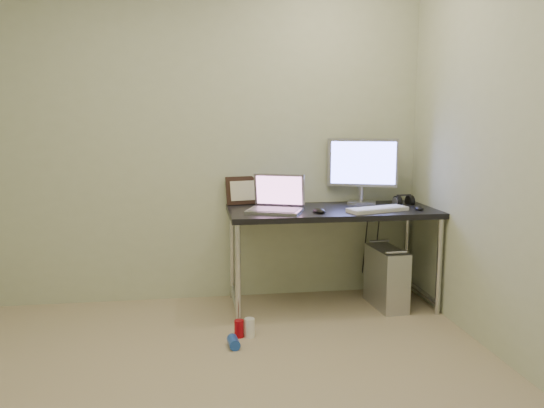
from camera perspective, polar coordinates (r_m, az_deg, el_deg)
The scene contains 16 objects.
wall_back at distance 4.12m, azimuth -8.11°, elevation 6.80°, with size 3.50×0.02×2.50m, color beige.
desk at distance 3.98m, azimuth 6.41°, elevation -1.66°, with size 1.53×0.67×0.75m.
tower_computer at distance 4.13m, azimuth 12.20°, elevation -7.75°, with size 0.22×0.44×0.48m.
cable_a at distance 4.40m, azimuth 9.99°, elevation -4.29°, with size 0.01×0.01×0.70m, color black.
cable_b at distance 4.42m, azimuth 11.18°, elevation -4.55°, with size 0.01×0.01×0.72m, color black.
can_red at distance 3.55m, azimuth -3.56°, elevation -13.23°, with size 0.06×0.06×0.11m, color #AA0913.
can_white at distance 3.55m, azimuth -2.44°, elevation -13.15°, with size 0.07×0.07×0.12m, color white.
can_blue at distance 3.41m, azimuth -4.16°, elevation -14.61°, with size 0.07×0.07×0.12m, color blue.
laptop at distance 3.83m, azimuth 0.48°, elevation 0.15°, with size 0.47×0.43×0.26m.
monitor at distance 4.21m, azimuth 9.69°, elevation 4.08°, with size 0.53×0.23×0.51m.
keyboard at distance 3.90m, azimuth 11.29°, elevation -0.57°, with size 0.45×0.15×0.03m, color silver.
mouse_right at distance 4.04m, azimuth 15.56°, elevation -0.35°, with size 0.07×0.11×0.04m, color black.
mouse_left at distance 3.78m, azimuth 5.09°, elevation -0.62°, with size 0.08×0.12×0.04m, color black.
headphones at distance 4.25m, azimuth 13.98°, elevation 0.29°, with size 0.16×0.10×0.10m.
picture_frame at distance 4.14m, azimuth -3.10°, elevation 1.47°, with size 0.27×0.03×0.22m, color black.
webcam at distance 4.14m, azimuth 0.58°, elevation 1.07°, with size 0.04×0.03×0.11m.
Camera 1 is at (-0.02, -2.37, 1.39)m, focal length 35.00 mm.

